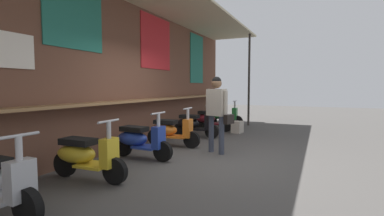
{
  "coord_description": "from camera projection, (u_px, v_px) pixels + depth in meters",
  "views": [
    {
      "loc": [
        -5.28,
        -2.25,
        1.45
      ],
      "look_at": [
        2.33,
        1.24,
        0.83
      ],
      "focal_mm": 26.02,
      "sensor_mm": 36.0,
      "label": 1
    }
  ],
  "objects": [
    {
      "name": "ground_plane",
      "position": [
        199.0,
        157.0,
        5.83
      ],
      "size": [
        34.82,
        34.82,
        0.0
      ],
      "primitive_type": "plane",
      "color": "#474442"
    },
    {
      "name": "market_stall_facade",
      "position": [
        124.0,
        66.0,
        6.48
      ],
      "size": [
        12.44,
        2.06,
        3.57
      ],
      "color": "brown",
      "rests_on": "ground_plane"
    },
    {
      "name": "scooter_yellow",
      "position": [
        85.0,
        155.0,
        4.37
      ],
      "size": [
        0.46,
        1.4,
        0.97
      ],
      "rotation": [
        0.0,
        0.0,
        -1.53
      ],
      "color": "gold",
      "rests_on": "ground_plane"
    },
    {
      "name": "scooter_blue",
      "position": [
        139.0,
        139.0,
        5.69
      ],
      "size": [
        0.47,
        1.4,
        0.97
      ],
      "rotation": [
        0.0,
        0.0,
        -1.62
      ],
      "color": "#233D9E",
      "rests_on": "ground_plane"
    },
    {
      "name": "scooter_orange",
      "position": [
        170.0,
        131.0,
        6.86
      ],
      "size": [
        0.46,
        1.4,
        0.97
      ],
      "rotation": [
        0.0,
        0.0,
        -1.53
      ],
      "color": "orange",
      "rests_on": "ground_plane"
    },
    {
      "name": "scooter_black",
      "position": [
        193.0,
        124.0,
        8.12
      ],
      "size": [
        0.46,
        1.4,
        0.97
      ],
      "rotation": [
        0.0,
        0.0,
        -1.55
      ],
      "color": "black",
      "rests_on": "ground_plane"
    },
    {
      "name": "scooter_maroon",
      "position": [
        210.0,
        119.0,
        9.36
      ],
      "size": [
        0.5,
        1.4,
        0.97
      ],
      "rotation": [
        0.0,
        0.0,
        -1.65
      ],
      "color": "maroon",
      "rests_on": "ground_plane"
    },
    {
      "name": "scooter_green",
      "position": [
        222.0,
        115.0,
        10.54
      ],
      "size": [
        0.48,
        1.4,
        0.97
      ],
      "rotation": [
        0.0,
        0.0,
        -1.51
      ],
      "color": "#237533",
      "rests_on": "ground_plane"
    },
    {
      "name": "shopper_with_handbag",
      "position": [
        217.0,
        107.0,
        6.09
      ],
      "size": [
        0.37,
        0.67,
        1.69
      ],
      "rotation": [
        0.0,
        0.0,
        -0.3
      ],
      "color": "#383D4C",
      "rests_on": "ground_plane"
    },
    {
      "name": "merchandise_crate",
      "position": [
        237.0,
        127.0,
        8.89
      ],
      "size": [
        0.4,
        0.34,
        0.37
      ],
      "primitive_type": "cube",
      "rotation": [
        0.0,
        0.0,
        -0.13
      ],
      "color": "#B2A899",
      "rests_on": "ground_plane"
    }
  ]
}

